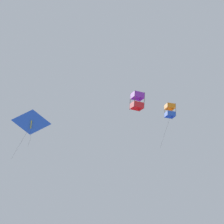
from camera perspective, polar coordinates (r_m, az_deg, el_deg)
kite_box_upper_right at (r=37.14m, az=9.13°, el=0.19°), size 1.88×1.79×4.81m
kite_box_mid_left at (r=28.69m, az=3.99°, el=1.75°), size 1.34×1.43×1.52m
kite_delta_low_drifter at (r=36.18m, az=-12.62°, el=-1.63°), size 2.87×1.83×4.62m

